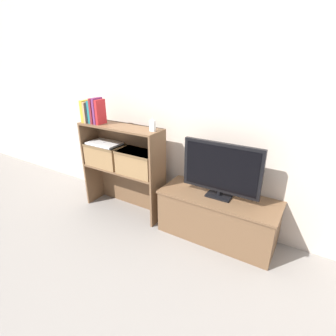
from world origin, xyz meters
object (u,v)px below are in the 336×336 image
Objects in this scene: tv_stand at (217,217)px; tv at (221,169)px; book_charcoal at (91,112)px; book_crimson at (100,112)px; laptop at (104,143)px; storage_basket_left at (105,154)px; book_maroon at (95,111)px; storage_basket_right at (138,162)px; book_tan at (89,112)px; book_teal at (93,112)px; baby_monitor at (153,126)px; book_plum at (98,111)px; book_mustard at (86,111)px.

tv_stand is 0.48m from tv.
book_charcoal is (-1.39, -0.10, 0.36)m from tv.
book_charcoal is 0.14m from book_crimson.
book_crimson is at bearing -59.65° from laptop.
tv_stand is 1.37m from laptop.
book_crimson reaches higher than storage_basket_left.
book_maroon reaches higher than storage_basket_right.
laptop is (-0.43, 0.00, 0.12)m from storage_basket_right.
book_tan is at bearing -171.43° from laptop.
book_teal is 1.72× the size of baby_monitor.
baby_monitor is at bearing 3.40° from book_plum.
tv is at bearing 4.66° from book_crimson.
book_charcoal is 0.81× the size of book_maroon.
tv is at bearing 4.41° from book_maroon.
baby_monitor reaches higher than laptop.
laptop is at bearing 10.23° from book_charcoal.
book_mustard is 1.09× the size of book_charcoal.
book_crimson is (0.11, 0.00, 0.01)m from book_teal.
book_maroon is 0.04m from book_plum.
book_tan is (-1.42, -0.10, 0.36)m from tv.
storage_basket_right is (0.56, 0.02, -0.43)m from book_charcoal.
tv_stand is 4.13× the size of book_plum.
book_teal is 0.71m from baby_monitor.
book_crimson is (0.20, 0.00, 0.01)m from book_mustard.
tv_stand is 1.63m from book_charcoal.
book_tan is at bearing 0.00° from book_mustard.
book_mustard is 0.13m from book_maroon.
baby_monitor is at bearing 3.21° from book_maroon.
tv is 1.31m from book_crimson.
tv is (0.00, -0.00, 0.48)m from tv_stand.
book_plum reaches higher than storage_basket_left.
storage_basket_left reaches higher than tv_stand.
book_plum reaches higher than book_tan.
tv_stand is at bearing 4.48° from book_maroon.
book_plum is at bearing -176.60° from baby_monitor.
book_charcoal is 0.49× the size of storage_basket_left.
book_teal is at bearing 180.00° from book_maroon.
book_plum reaches higher than book_mustard.
book_maroon is at bearing -175.52° from tv_stand.
baby_monitor is (0.71, 0.04, -0.06)m from book_teal.
tv is at bearing 4.20° from book_charcoal.
baby_monitor is (0.63, 0.04, -0.08)m from book_plum.
tv is 1.68× the size of storage_basket_right.
baby_monitor is 0.67m from laptop.
book_maroon reaches higher than laptop.
book_crimson is 0.62m from storage_basket_right.
baby_monitor reaches higher than tv.
book_mustard is 0.04m from book_tan.
book_teal is at bearing -166.50° from laptop.
tv_stand is at bearing 90.00° from tv.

